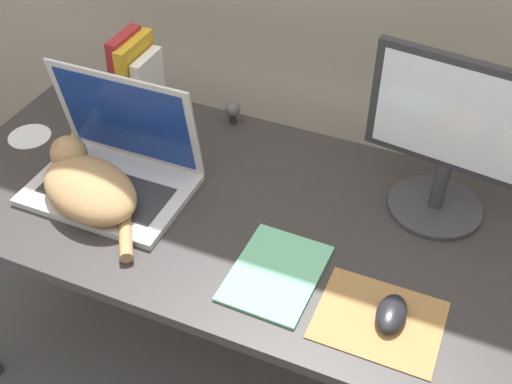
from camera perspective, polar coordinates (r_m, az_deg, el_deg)
desk at (r=1.65m, az=-2.58°, el=-2.68°), size 1.48×0.74×0.71m
laptop at (r=1.66m, az=-12.44°, el=2.12°), size 0.40×0.28×0.29m
cat at (r=1.63m, az=-14.75°, el=0.60°), size 0.37×0.29×0.13m
external_monitor at (r=1.52m, az=17.01°, el=4.60°), size 0.40×0.23×0.41m
mousepad at (r=1.38m, az=10.87°, el=-11.10°), size 0.26×0.21×0.00m
computer_mouse at (r=1.37m, az=11.95°, el=-10.51°), size 0.06×0.10×0.03m
book_row at (r=1.89m, az=-10.57°, el=9.86°), size 0.11×0.16×0.25m
notepad at (r=1.44m, az=1.77°, el=-7.21°), size 0.19×0.26×0.01m
webcam at (r=1.85m, az=-2.09°, el=7.29°), size 0.05×0.05×0.07m
cd_disc at (r=1.93m, az=-19.48°, el=4.68°), size 0.12×0.12×0.00m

